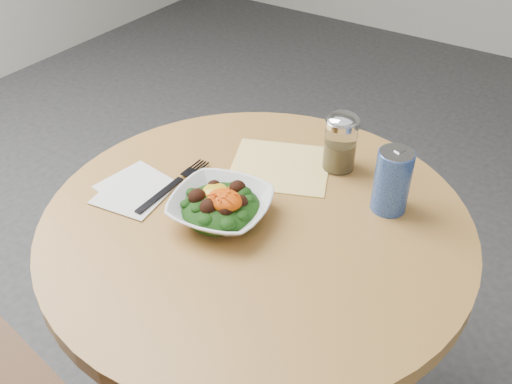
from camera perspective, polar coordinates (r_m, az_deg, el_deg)
table at (r=1.32m, az=0.02°, el=-9.19°), size 0.90×0.90×0.75m
cloth_napkin at (r=1.34m, az=2.44°, el=2.57°), size 0.29×0.28×0.00m
paper_napkins at (r=1.29m, az=-12.04°, el=0.24°), size 0.18×0.19×0.00m
salad_bowl at (r=1.17m, az=-3.53°, el=-1.43°), size 0.24×0.24×0.08m
fork at (r=1.29m, az=-8.08°, el=0.82°), size 0.03×0.23×0.00m
spice_shaker at (r=1.31m, az=8.44°, el=4.94°), size 0.08×0.08×0.14m
beverage_can at (r=1.20m, az=13.46°, el=1.10°), size 0.08×0.08×0.14m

